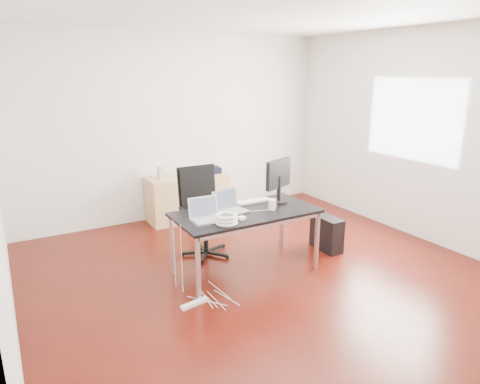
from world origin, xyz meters
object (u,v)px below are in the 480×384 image
desk (246,216)px  pc_tower (327,233)px  filing_cabinet_right (209,194)px  office_chair (202,207)px  filing_cabinet_left (165,200)px

desk → pc_tower: desk is taller
desk → filing_cabinet_right: 2.12m
office_chair → filing_cabinet_right: 1.50m
filing_cabinet_right → pc_tower: bearing=-70.6°
filing_cabinet_left → filing_cabinet_right: bearing=0.0°
desk → office_chair: size_ratio=1.48×
filing_cabinet_right → filing_cabinet_left: bearing=180.0°
desk → pc_tower: 1.31m
filing_cabinet_left → filing_cabinet_right: size_ratio=1.00×
filing_cabinet_right → pc_tower: filing_cabinet_right is taller
pc_tower → desk: bearing=-178.5°
desk → filing_cabinet_right: (0.52, 2.03, -0.33)m
filing_cabinet_right → desk: bearing=-104.4°
office_chair → filing_cabinet_right: bearing=62.6°
filing_cabinet_right → pc_tower: size_ratio=1.56×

